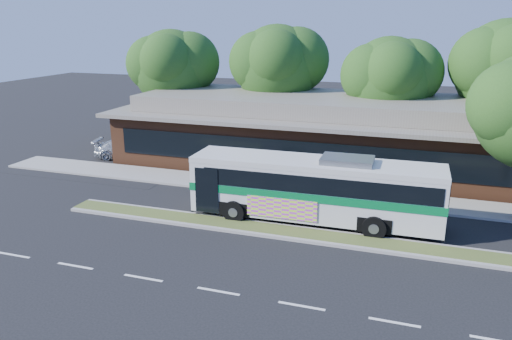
% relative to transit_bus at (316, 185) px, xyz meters
% --- Properties ---
extents(ground, '(120.00, 120.00, 0.00)m').
position_rel_transit_bus_xyz_m(ground, '(1.14, -2.40, -1.82)').
color(ground, black).
rests_on(ground, ground).
extents(median_strip, '(26.00, 1.10, 0.15)m').
position_rel_transit_bus_xyz_m(median_strip, '(1.14, -1.80, -1.74)').
color(median_strip, '#405022').
rests_on(median_strip, ground).
extents(sidewalk, '(44.00, 2.60, 0.12)m').
position_rel_transit_bus_xyz_m(sidewalk, '(1.14, 4.00, -1.76)').
color(sidewalk, gray).
rests_on(sidewalk, ground).
extents(parking_lot, '(14.00, 12.00, 0.01)m').
position_rel_transit_bus_xyz_m(parking_lot, '(-16.86, 7.60, -1.81)').
color(parking_lot, black).
rests_on(parking_lot, ground).
extents(plaza_building, '(33.20, 11.20, 4.45)m').
position_rel_transit_bus_xyz_m(plaza_building, '(1.14, 10.59, 0.31)').
color(plaza_building, brown).
rests_on(plaza_building, ground).
extents(tree_bg_a, '(6.47, 5.80, 8.63)m').
position_rel_transit_bus_xyz_m(tree_bg_a, '(-13.44, 12.74, 4.05)').
color(tree_bg_a, black).
rests_on(tree_bg_a, ground).
extents(tree_bg_b, '(6.69, 6.00, 9.00)m').
position_rel_transit_bus_xyz_m(tree_bg_b, '(-5.43, 13.75, 4.33)').
color(tree_bg_b, black).
rests_on(tree_bg_b, ground).
extents(tree_bg_c, '(6.24, 5.60, 8.26)m').
position_rel_transit_bus_xyz_m(tree_bg_c, '(2.54, 12.74, 3.78)').
color(tree_bg_c, black).
rests_on(tree_bg_c, ground).
extents(transit_bus, '(11.69, 2.89, 3.27)m').
position_rel_transit_bus_xyz_m(transit_bus, '(0.00, 0.00, 0.00)').
color(transit_bus, silver).
rests_on(transit_bus, ground).
extents(sedan, '(5.03, 3.03, 1.36)m').
position_rel_transit_bus_xyz_m(sedan, '(-14.60, 7.20, -1.14)').
color(sedan, '#B8BCBF').
rests_on(sedan, ground).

